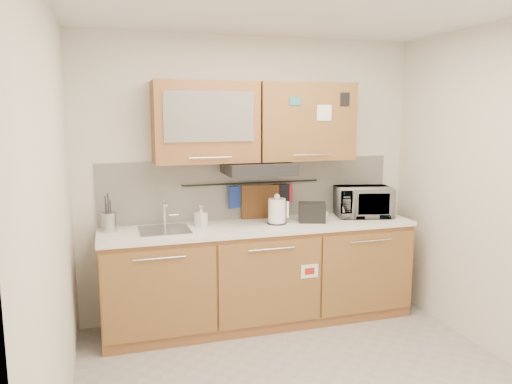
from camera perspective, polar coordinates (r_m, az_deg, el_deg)
ceiling at (r=3.32m, az=7.12°, el=20.90°), size 3.20×3.20×0.00m
wall_back at (r=4.70m, az=-0.61°, el=1.60°), size 3.20×0.00×3.20m
wall_left at (r=3.06m, az=-22.09°, el=-3.26°), size 0.00×3.00×3.00m
wall_right at (r=4.20m, az=27.11°, el=-0.34°), size 0.00×3.00×3.00m
base_cabinet at (r=4.62m, az=0.49°, el=-9.95°), size 2.80×0.64×0.88m
countertop at (r=4.48m, az=0.50°, el=-3.98°), size 2.82×0.62×0.04m
backsplash at (r=4.71m, az=-0.57°, el=0.37°), size 2.80×0.02×0.56m
upper_cabinets at (r=4.49m, az=-0.05°, el=8.03°), size 1.82×0.37×0.70m
range_hood at (r=4.45m, az=0.28°, el=2.72°), size 0.60×0.46×0.10m
sink at (r=4.33m, az=-10.39°, el=-4.29°), size 0.42×0.40×0.26m
utensil_rail at (r=4.66m, az=-0.44°, el=1.03°), size 1.30×0.02×0.02m
utensil_crock at (r=4.39m, az=-16.46°, el=-3.26°), size 0.15×0.15×0.32m
kettle at (r=4.50m, az=2.41°, el=-2.26°), size 0.20×0.18×0.28m
toaster at (r=4.59m, az=6.42°, el=-2.29°), size 0.27×0.21×0.18m
microwave at (r=4.91m, az=12.15°, el=-1.09°), size 0.58×0.45×0.29m
soap_bottle at (r=4.42m, az=-6.31°, el=-2.76°), size 0.12×0.12×0.18m
cutting_board at (r=4.71m, az=0.48°, el=-1.88°), size 0.36×0.06×0.44m
oven_mitt at (r=4.62m, az=-2.48°, el=-0.59°), size 0.13×0.08×0.21m
dark_pouch at (r=4.76m, az=2.92°, el=-0.53°), size 0.16×0.09×0.24m
pot_holder at (r=4.76m, az=3.35°, el=-0.09°), size 0.14×0.03×0.17m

